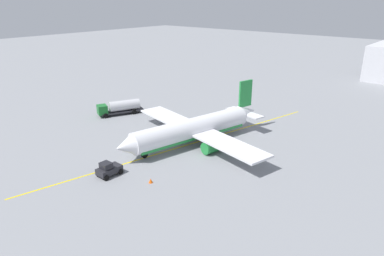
# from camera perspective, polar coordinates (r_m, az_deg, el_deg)

# --- Properties ---
(ground_plane) EXTENTS (400.00, 400.00, 0.00)m
(ground_plane) POSITION_cam_1_polar(r_m,az_deg,el_deg) (63.22, 0.00, -2.55)
(ground_plane) COLOR gray
(airplane) EXTENTS (30.79, 31.99, 9.76)m
(airplane) POSITION_cam_1_polar(r_m,az_deg,el_deg) (62.49, 0.35, -0.16)
(airplane) COLOR white
(airplane) RESTS_ON ground
(fuel_tanker) EXTENTS (10.28, 6.39, 3.15)m
(fuel_tanker) POSITION_cam_1_polar(r_m,az_deg,el_deg) (80.04, -11.63, 3.36)
(fuel_tanker) COLOR #2D2D33
(fuel_tanker) RESTS_ON ground
(pushback_tug) EXTENTS (3.64, 2.37, 2.20)m
(pushback_tug) POSITION_cam_1_polar(r_m,az_deg,el_deg) (53.37, -13.41, -6.53)
(pushback_tug) COLOR #232328
(pushback_tug) RESTS_ON ground
(refueling_worker) EXTENTS (0.63, 0.57, 1.71)m
(refueling_worker) POSITION_cam_1_polar(r_m,az_deg,el_deg) (78.80, -5.77, 2.73)
(refueling_worker) COLOR navy
(refueling_worker) RESTS_ON ground
(safety_cone_nose) EXTENTS (0.60, 0.60, 0.67)m
(safety_cone_nose) POSITION_cam_1_polar(r_m,az_deg,el_deg) (50.65, -6.75, -8.49)
(safety_cone_nose) COLOR #F2590F
(safety_cone_nose) RESTS_ON ground
(taxi_line_marking) EXTENTS (60.13, 13.78, 0.01)m
(taxi_line_marking) POSITION_cam_1_polar(r_m,az_deg,el_deg) (63.22, 0.00, -2.54)
(taxi_line_marking) COLOR yellow
(taxi_line_marking) RESTS_ON ground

